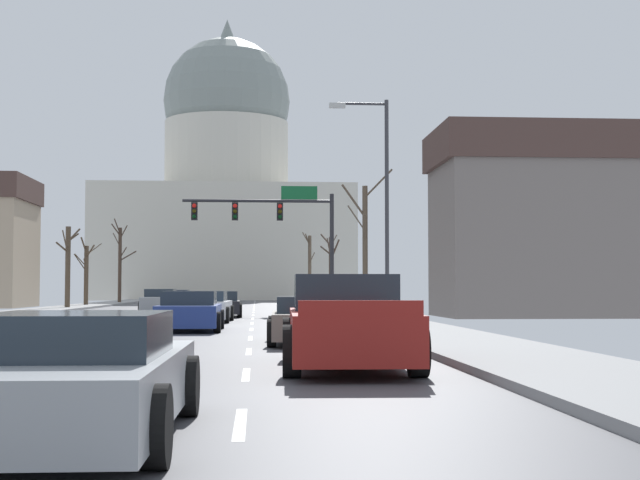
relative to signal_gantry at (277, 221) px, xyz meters
The scene contains 21 objects.
ground 15.94m from the signal_gantry, 108.20° to the right, with size 20.00×180.00×0.20m.
signal_gantry is the anchor object (origin of this frame).
street_lamp_right 16.45m from the signal_gantry, 78.81° to the right, with size 2.09×0.24×7.82m.
capitol_building 63.37m from the signal_gantry, 94.32° to the left, with size 29.43×22.34×34.04m.
sedan_near_00 6.86m from the signal_gantry, 121.36° to the right, with size 2.11×4.56×1.20m.
sedan_near_01 12.39m from the signal_gantry, 105.36° to the right, with size 2.13×4.56×1.23m.
sedan_near_02 19.39m from the signal_gantry, 99.69° to the right, with size 2.06×4.42×1.26m.
sedan_near_03 25.91m from the signal_gantry, 89.46° to the right, with size 2.19×4.29×1.15m.
pickup_truck_near_04 32.44m from the signal_gantry, 89.18° to the right, with size 2.32×5.54×1.59m.
sedan_near_05 39.74m from the signal_gantry, 93.91° to the right, with size 1.99×4.61×1.13m.
sedan_oncoming_00 8.76m from the signal_gantry, 147.57° to the left, with size 2.03×4.24×1.29m.
sedan_oncoming_01 18.89m from the signal_gantry, 111.08° to the left, with size 1.96×4.22×1.22m.
flank_building_02 14.99m from the signal_gantry, 21.53° to the right, with size 13.36×6.48×8.82m.
bare_tree_00 16.03m from the signal_gantry, 75.23° to the left, with size 1.38×2.84×5.06m.
bare_tree_01 24.08m from the signal_gantry, 124.14° to the left, with size 1.78×2.55×4.89m.
bare_tree_02 6.49m from the signal_gantry, 50.66° to the right, with size 2.31×1.31×6.72m.
bare_tree_03 33.32m from the signal_gantry, 112.31° to the left, with size 2.08×1.95×7.00m.
bare_tree_04 35.21m from the signal_gantry, 83.94° to the left, with size 1.16×1.49×6.19m.
bare_tree_05 17.06m from the signal_gantry, 139.92° to the left, with size 1.27×2.26×5.09m.
pedestrian_00 13.92m from the signal_gantry, 75.96° to the right, with size 0.35×0.34×1.65m.
bicycle_parked 14.69m from the signal_gantry, 78.13° to the right, with size 0.12×1.77×0.85m.
Camera 1 is at (3.66, -33.37, 1.36)m, focal length 51.47 mm.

